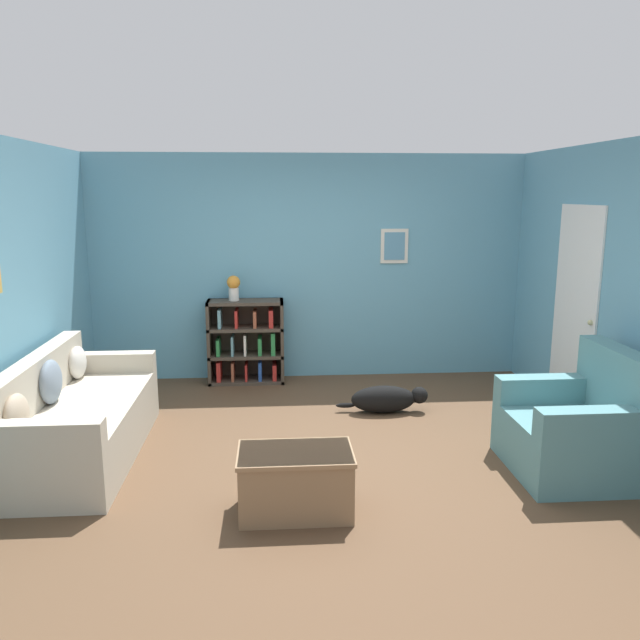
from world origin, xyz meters
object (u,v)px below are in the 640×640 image
dog (386,399)px  vase (234,287)px  couch (76,420)px  bookshelf (247,343)px  recliner_chair (578,429)px  coffee_table (296,480)px

dog → vase: size_ratio=3.23×
couch → dog: 2.89m
couch → bookshelf: 2.43m
dog → vase: (-1.56, 1.14, 0.98)m
couch → dog: couch is taller
recliner_chair → dog: bearing=131.1°
recliner_chair → vase: vase is taller
bookshelf → dog: (1.43, -1.16, -0.32)m
dog → couch: bearing=-162.4°
coffee_table → dog: size_ratio=0.85×
coffee_table → vase: bearing=100.8°
dog → coffee_table: bearing=-116.9°
bookshelf → vase: vase is taller
bookshelf → coffee_table: bearing=-81.6°
couch → coffee_table: couch is taller
coffee_table → dog: 2.16m
couch → coffee_table: bearing=-30.7°
couch → recliner_chair: size_ratio=2.02×
couch → coffee_table: 2.06m
vase → coffee_table: bearing=-79.2°
dog → vase: bearing=143.7°
couch → vase: size_ratio=7.00×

